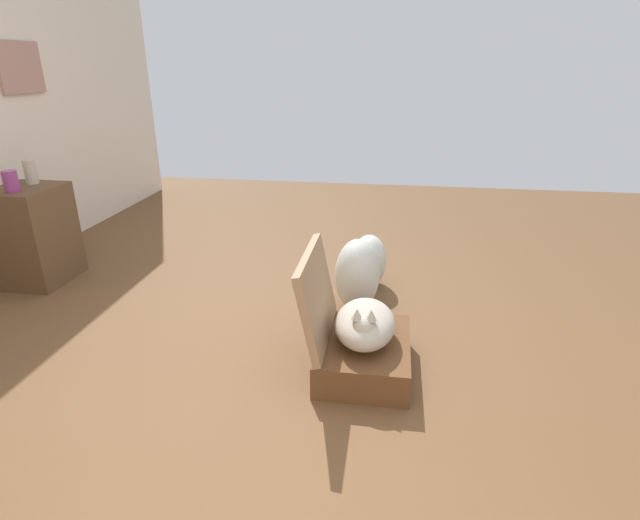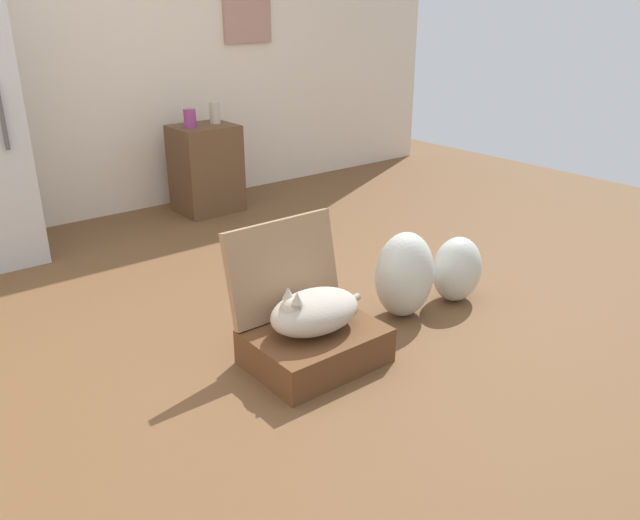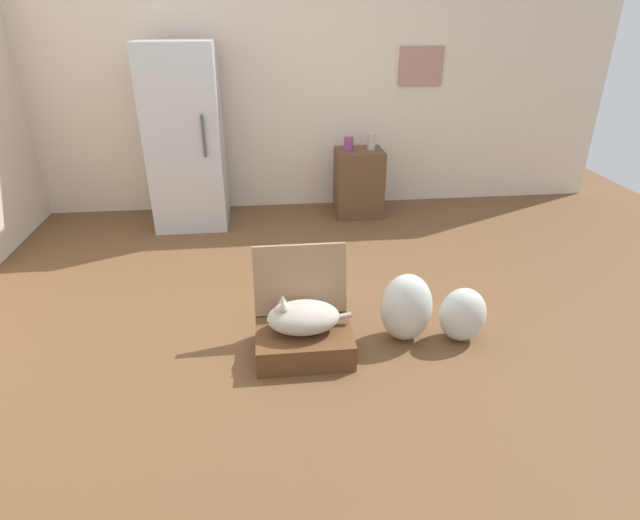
{
  "view_description": "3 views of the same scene",
  "coord_description": "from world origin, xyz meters",
  "px_view_note": "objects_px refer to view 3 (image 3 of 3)",
  "views": [
    {
      "loc": [
        -2.1,
        -0.48,
        1.37
      ],
      "look_at": [
        0.09,
        -0.15,
        0.49
      ],
      "focal_mm": 27.53,
      "sensor_mm": 36.0,
      "label": 1
    },
    {
      "loc": [
        -1.55,
        -2.27,
        1.45
      ],
      "look_at": [
        0.2,
        -0.07,
        0.31
      ],
      "focal_mm": 35.36,
      "sensor_mm": 36.0,
      "label": 2
    },
    {
      "loc": [
        -0.27,
        -2.87,
        1.84
      ],
      "look_at": [
        0.04,
        -0.18,
        0.51
      ],
      "focal_mm": 28.79,
      "sensor_mm": 36.0,
      "label": 3
    }
  ],
  "objects_px": {
    "suitcase_base": "(304,341)",
    "vase_short": "(371,141)",
    "plastic_bag_clear": "(463,315)",
    "side_table": "(359,183)",
    "vase_tall": "(349,144)",
    "cat": "(302,317)",
    "plastic_bag_white": "(406,307)",
    "refrigerator": "(186,138)"
  },
  "relations": [
    {
      "from": "cat",
      "to": "suitcase_base",
      "type": "bearing_deg",
      "value": -3.21
    },
    {
      "from": "plastic_bag_clear",
      "to": "vase_short",
      "type": "relative_size",
      "value": 2.23
    },
    {
      "from": "suitcase_base",
      "to": "vase_tall",
      "type": "bearing_deg",
      "value": 74.51
    },
    {
      "from": "refrigerator",
      "to": "vase_tall",
      "type": "xyz_separation_m",
      "value": [
        1.48,
        0.03,
        -0.1
      ]
    },
    {
      "from": "plastic_bag_clear",
      "to": "vase_short",
      "type": "bearing_deg",
      "value": 93.46
    },
    {
      "from": "plastic_bag_white",
      "to": "vase_tall",
      "type": "distance_m",
      "value": 2.18
    },
    {
      "from": "refrigerator",
      "to": "plastic_bag_white",
      "type": "bearing_deg",
      "value": -54.61
    },
    {
      "from": "suitcase_base",
      "to": "cat",
      "type": "distance_m",
      "value": 0.17
    },
    {
      "from": "refrigerator",
      "to": "side_table",
      "type": "height_order",
      "value": "refrigerator"
    },
    {
      "from": "plastic_bag_clear",
      "to": "refrigerator",
      "type": "distance_m",
      "value": 2.89
    },
    {
      "from": "side_table",
      "to": "vase_short",
      "type": "xyz_separation_m",
      "value": [
        0.11,
        0.01,
        0.4
      ]
    },
    {
      "from": "refrigerator",
      "to": "suitcase_base",
      "type": "bearing_deg",
      "value": -68.45
    },
    {
      "from": "refrigerator",
      "to": "vase_short",
      "type": "xyz_separation_m",
      "value": [
        1.7,
        0.06,
        -0.09
      ]
    },
    {
      "from": "vase_tall",
      "to": "side_table",
      "type": "bearing_deg",
      "value": 11.2
    },
    {
      "from": "plastic_bag_clear",
      "to": "vase_tall",
      "type": "distance_m",
      "value": 2.27
    },
    {
      "from": "plastic_bag_clear",
      "to": "side_table",
      "type": "xyz_separation_m",
      "value": [
        -0.24,
        2.2,
        0.15
      ]
    },
    {
      "from": "plastic_bag_white",
      "to": "side_table",
      "type": "bearing_deg",
      "value": 87.46
    },
    {
      "from": "suitcase_base",
      "to": "vase_short",
      "type": "height_order",
      "value": "vase_short"
    },
    {
      "from": "plastic_bag_clear",
      "to": "vase_tall",
      "type": "xyz_separation_m",
      "value": [
        -0.36,
        2.18,
        0.53
      ]
    },
    {
      "from": "refrigerator",
      "to": "vase_tall",
      "type": "distance_m",
      "value": 1.48
    },
    {
      "from": "plastic_bag_white",
      "to": "vase_short",
      "type": "bearing_deg",
      "value": 84.55
    },
    {
      "from": "plastic_bag_clear",
      "to": "side_table",
      "type": "bearing_deg",
      "value": 96.35
    },
    {
      "from": "vase_tall",
      "to": "vase_short",
      "type": "height_order",
      "value": "vase_short"
    },
    {
      "from": "vase_short",
      "to": "plastic_bag_white",
      "type": "bearing_deg",
      "value": -95.45
    },
    {
      "from": "suitcase_base",
      "to": "vase_short",
      "type": "distance_m",
      "value": 2.48
    },
    {
      "from": "plastic_bag_white",
      "to": "plastic_bag_clear",
      "type": "height_order",
      "value": "plastic_bag_white"
    },
    {
      "from": "plastic_bag_white",
      "to": "vase_tall",
      "type": "relative_size",
      "value": 3.33
    },
    {
      "from": "refrigerator",
      "to": "side_table",
      "type": "bearing_deg",
      "value": 1.81
    },
    {
      "from": "vase_short",
      "to": "plastic_bag_clear",
      "type": "bearing_deg",
      "value": -86.54
    },
    {
      "from": "refrigerator",
      "to": "vase_tall",
      "type": "bearing_deg",
      "value": 1.09
    },
    {
      "from": "plastic_bag_white",
      "to": "vase_short",
      "type": "relative_size",
      "value": 2.8
    },
    {
      "from": "cat",
      "to": "refrigerator",
      "type": "xyz_separation_m",
      "value": [
        -0.86,
        2.18,
        0.55
      ]
    },
    {
      "from": "cat",
      "to": "refrigerator",
      "type": "relative_size",
      "value": 0.31
    },
    {
      "from": "refrigerator",
      "to": "vase_short",
      "type": "bearing_deg",
      "value": 2.09
    },
    {
      "from": "suitcase_base",
      "to": "plastic_bag_clear",
      "type": "distance_m",
      "value": 0.97
    },
    {
      "from": "plastic_bag_white",
      "to": "side_table",
      "type": "xyz_separation_m",
      "value": [
        0.1,
        2.15,
        0.1
      ]
    },
    {
      "from": "plastic_bag_white",
      "to": "refrigerator",
      "type": "xyz_separation_m",
      "value": [
        -1.49,
        2.1,
        0.59
      ]
    },
    {
      "from": "vase_short",
      "to": "cat",
      "type": "bearing_deg",
      "value": -110.54
    },
    {
      "from": "plastic_bag_white",
      "to": "vase_short",
      "type": "distance_m",
      "value": 2.23
    },
    {
      "from": "vase_tall",
      "to": "vase_short",
      "type": "distance_m",
      "value": 0.22
    },
    {
      "from": "suitcase_base",
      "to": "plastic_bag_white",
      "type": "xyz_separation_m",
      "value": [
        0.63,
        0.09,
        0.14
      ]
    },
    {
      "from": "refrigerator",
      "to": "side_table",
      "type": "relative_size",
      "value": 2.51
    }
  ]
}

